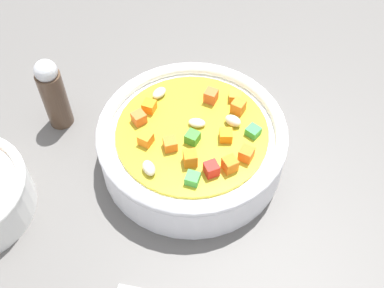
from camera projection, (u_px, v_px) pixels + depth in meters
The scene contains 3 objects.
ground_plane at pixel (192, 164), 52.48cm from camera, with size 140.00×140.00×2.00cm, color #565451.
soup_bowl_main at pixel (192, 142), 49.36cm from camera, with size 19.26×19.26×6.25cm.
pepper_shaker at pixel (53, 94), 51.28cm from camera, with size 2.69×2.69×9.11cm.
Camera 1 is at (-25.20, -16.17, 42.16)cm, focal length 44.85 mm.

